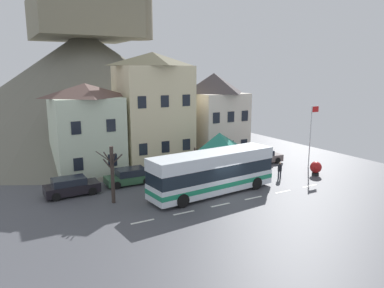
{
  "coord_description": "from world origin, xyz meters",
  "views": [
    {
      "loc": [
        -15.42,
        -21.68,
        9.48
      ],
      "look_at": [
        -0.81,
        4.29,
        3.46
      ],
      "focal_mm": 33.95,
      "sensor_mm": 36.0,
      "label": 1
    }
  ],
  "objects": [
    {
      "name": "parked_car_00",
      "position": [
        -10.4,
        6.34,
        0.69
      ],
      "size": [
        4.12,
        1.95,
        1.4
      ],
      "rotation": [
        0.0,
        0.0,
        0.02
      ],
      "color": "black",
      "rests_on": "ground_plane"
    },
    {
      "name": "townhouse_02",
      "position": [
        6.47,
        12.31,
        4.62
      ],
      "size": [
        5.42,
        6.69,
        9.25
      ],
      "color": "silver",
      "rests_on": "ground_plane"
    },
    {
      "name": "parked_car_01",
      "position": [
        -5.51,
        6.81,
        0.66
      ],
      "size": [
        3.94,
        2.0,
        1.36
      ],
      "rotation": [
        0.0,
        0.0,
        3.13
      ],
      "color": "#2E5538",
      "rests_on": "ground_plane"
    },
    {
      "name": "bare_tree_00",
      "position": [
        -8.08,
        3.11,
        2.27
      ],
      "size": [
        1.53,
        1.9,
        4.21
      ],
      "color": "#382D28",
      "rests_on": "ground_plane"
    },
    {
      "name": "townhouse_01",
      "position": [
        -1.06,
        11.65,
        5.64
      ],
      "size": [
        6.79,
        5.37,
        11.28
      ],
      "color": "beige",
      "rests_on": "ground_plane"
    },
    {
      "name": "townhouse_00",
      "position": [
        -7.74,
        11.55,
        4.2
      ],
      "size": [
        5.94,
        5.16,
        8.41
      ],
      "color": "beige",
      "rests_on": "ground_plane"
    },
    {
      "name": "bus_shelter",
      "position": [
        2.76,
        5.53,
        3.15
      ],
      "size": [
        3.6,
        3.6,
        3.94
      ],
      "color": "#473D33",
      "rests_on": "ground_plane"
    },
    {
      "name": "flagpole",
      "position": [
        12.08,
        3.25,
        3.61
      ],
      "size": [
        0.95,
        0.1,
        6.15
      ],
      "color": "silver",
      "rests_on": "ground_plane"
    },
    {
      "name": "ground_plane",
      "position": [
        0.0,
        -0.0,
        -0.03
      ],
      "size": [
        40.0,
        60.0,
        0.07
      ],
      "color": "#494A50"
    },
    {
      "name": "parked_car_02",
      "position": [
        8.9,
        6.82,
        0.66
      ],
      "size": [
        4.47,
        2.09,
        1.34
      ],
      "rotation": [
        0.0,
        0.0,
        -0.08
      ],
      "color": "slate",
      "rests_on": "ground_plane"
    },
    {
      "name": "harbour_buoy",
      "position": [
        10.34,
        0.86,
        0.73
      ],
      "size": [
        1.06,
        1.06,
        1.31
      ],
      "color": "black",
      "rests_on": "ground_plane"
    },
    {
      "name": "pedestrian_00",
      "position": [
        6.68,
        1.65,
        0.91
      ],
      "size": [
        0.36,
        0.36,
        1.53
      ],
      "color": "#2D2D38",
      "rests_on": "ground_plane"
    },
    {
      "name": "hilltop_castle",
      "position": [
        -3.21,
        29.65,
        7.74
      ],
      "size": [
        42.98,
        42.98,
        21.86
      ],
      "color": "#69675A",
      "rests_on": "ground_plane"
    },
    {
      "name": "pedestrian_01",
      "position": [
        6.79,
        3.52,
        0.91
      ],
      "size": [
        0.31,
        0.32,
        1.68
      ],
      "color": "black",
      "rests_on": "ground_plane"
    },
    {
      "name": "transit_bus",
      "position": [
        -0.64,
        1.29,
        1.68
      ],
      "size": [
        10.79,
        3.47,
        3.33
      ],
      "rotation": [
        0.0,
        0.0,
        0.09
      ],
      "color": "white",
      "rests_on": "ground_plane"
    },
    {
      "name": "public_bench",
      "position": [
        4.97,
        7.23,
        0.47
      ],
      "size": [
        1.49,
        0.48,
        0.87
      ],
      "color": "brown",
      "rests_on": "ground_plane"
    }
  ]
}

